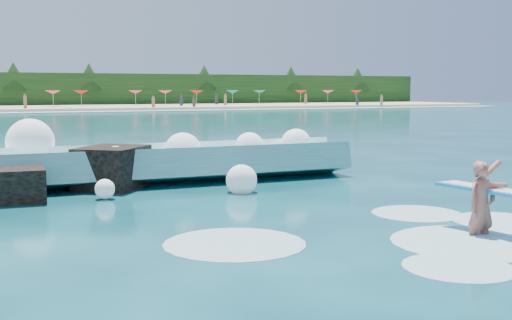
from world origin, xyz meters
name	(u,v)px	position (x,y,z in m)	size (l,w,h in m)	color
ground	(224,246)	(0.00, 0.00, 0.00)	(200.00, 200.00, 0.00)	#072F3A
beach	(2,109)	(0.00, 78.00, 0.20)	(140.00, 20.00, 0.40)	tan
wet_band	(7,113)	(0.00, 67.00, 0.04)	(140.00, 5.00, 0.08)	silver
breaking_wave	(75,169)	(-1.30, 7.86, 0.48)	(16.02, 2.58, 1.38)	teal
surfer_with_board	(484,203)	(4.50, -1.31, 0.61)	(0.99, 2.87, 1.66)	#A55B4D
wave_spray	(61,156)	(-1.67, 7.79, 0.88)	(14.34, 4.43, 1.94)	white
surf_foam	(421,237)	(3.50, -0.83, 0.00)	(9.59, 5.48, 0.14)	silver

